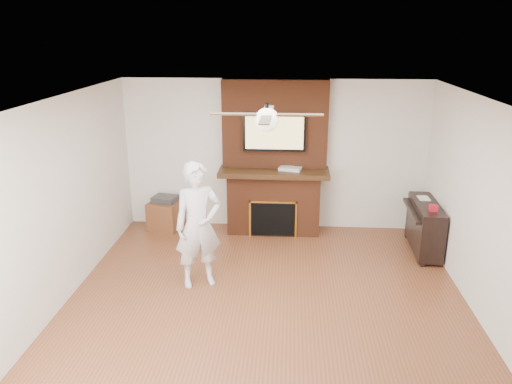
# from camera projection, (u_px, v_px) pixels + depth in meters

# --- Properties ---
(room_shell) EXTENTS (5.36, 5.86, 2.86)m
(room_shell) POSITION_uv_depth(u_px,v_px,m) (266.00, 213.00, 5.68)
(room_shell) COLOR brown
(room_shell) RESTS_ON ground
(fireplace) EXTENTS (1.78, 0.64, 2.50)m
(fireplace) POSITION_uv_depth(u_px,v_px,m) (274.00, 173.00, 8.18)
(fireplace) COLOR brown
(fireplace) RESTS_ON ground
(tv) EXTENTS (1.00, 0.08, 0.60)m
(tv) POSITION_uv_depth(u_px,v_px,m) (274.00, 133.00, 7.92)
(tv) COLOR black
(tv) RESTS_ON fireplace
(ceiling_fan) EXTENTS (1.21, 1.21, 0.31)m
(ceiling_fan) POSITION_uv_depth(u_px,v_px,m) (267.00, 119.00, 5.34)
(ceiling_fan) COLOR black
(ceiling_fan) RESTS_ON room_shell
(person) EXTENTS (0.73, 0.62, 1.67)m
(person) POSITION_uv_depth(u_px,v_px,m) (198.00, 225.00, 6.43)
(person) COLOR silver
(person) RESTS_ON ground
(side_table) EXTENTS (0.60, 0.60, 0.57)m
(side_table) POSITION_uv_depth(u_px,v_px,m) (166.00, 214.00, 8.46)
(side_table) COLOR brown
(side_table) RESTS_ON ground
(piano) EXTENTS (0.48, 1.19, 0.86)m
(piano) POSITION_uv_depth(u_px,v_px,m) (424.00, 226.00, 7.55)
(piano) COLOR black
(piano) RESTS_ON ground
(cable_box) EXTENTS (0.39, 0.28, 0.05)m
(cable_box) POSITION_uv_depth(u_px,v_px,m) (290.00, 169.00, 8.03)
(cable_box) COLOR silver
(cable_box) RESTS_ON fireplace
(candle_orange) EXTENTS (0.07, 0.07, 0.12)m
(candle_orange) POSITION_uv_depth(u_px,v_px,m) (259.00, 230.00, 8.33)
(candle_orange) COLOR orange
(candle_orange) RESTS_ON ground
(candle_green) EXTENTS (0.07, 0.07, 0.08)m
(candle_green) POSITION_uv_depth(u_px,v_px,m) (267.00, 231.00, 8.30)
(candle_green) COLOR #3C8535
(candle_green) RESTS_ON ground
(candle_cream) EXTENTS (0.09, 0.09, 0.11)m
(candle_cream) POSITION_uv_depth(u_px,v_px,m) (276.00, 230.00, 8.31)
(candle_cream) COLOR beige
(candle_cream) RESTS_ON ground
(candle_blue) EXTENTS (0.06, 0.06, 0.08)m
(candle_blue) POSITION_uv_depth(u_px,v_px,m) (280.00, 232.00, 8.25)
(candle_blue) COLOR teal
(candle_blue) RESTS_ON ground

